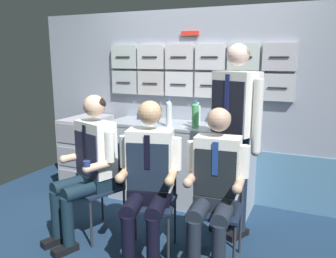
% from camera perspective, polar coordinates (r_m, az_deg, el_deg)
% --- Properties ---
extents(ground, '(4.80, 4.80, 0.04)m').
position_cam_1_polar(ground, '(3.15, -4.19, -19.70)').
color(ground, '#192F49').
extents(galley_bulkhead, '(4.20, 0.14, 2.15)m').
position_cam_1_polar(galley_bulkhead, '(3.98, 4.86, 3.93)').
color(galley_bulkhead, '#9198AA').
rests_on(galley_bulkhead, ground).
extents(galley_counter, '(1.64, 0.53, 0.90)m').
position_cam_1_polar(galley_counter, '(3.90, 1.96, -5.71)').
color(galley_counter, '#A5AEB8').
rests_on(galley_counter, ground).
extents(service_trolley, '(0.40, 0.65, 0.91)m').
position_cam_1_polar(service_trolley, '(4.39, -13.17, -3.53)').
color(service_trolley, black).
rests_on(service_trolley, ground).
extents(folding_chair_left, '(0.52, 0.52, 0.86)m').
position_cam_1_polar(folding_chair_left, '(3.30, -10.48, -7.79)').
color(folding_chair_left, '#2D2D33').
rests_on(folding_chair_left, ground).
extents(crew_member_left, '(0.56, 0.70, 1.30)m').
position_cam_1_polar(crew_member_left, '(3.15, -12.99, -5.09)').
color(crew_member_left, black).
rests_on(crew_member_left, ground).
extents(folding_chair_right, '(0.49, 0.49, 0.86)m').
position_cam_1_polar(folding_chair_right, '(2.96, -2.57, -9.89)').
color(folding_chair_right, '#2D2D33').
rests_on(folding_chair_right, ground).
extents(crew_member_right, '(0.53, 0.68, 1.29)m').
position_cam_1_polar(crew_member_right, '(2.75, -3.29, -7.48)').
color(crew_member_right, black).
rests_on(crew_member_right, ground).
extents(folding_chair_by_counter, '(0.43, 0.44, 0.86)m').
position_cam_1_polar(folding_chair_by_counter, '(2.87, 8.32, -10.73)').
color(folding_chair_by_counter, '#2D2D33').
rests_on(folding_chair_by_counter, ground).
extents(crew_member_by_counter, '(0.49, 0.62, 1.26)m').
position_cam_1_polar(crew_member_by_counter, '(2.66, 7.77, -8.82)').
color(crew_member_by_counter, black).
rests_on(crew_member_by_counter, ground).
extents(crew_member_standing, '(0.49, 0.39, 1.74)m').
position_cam_1_polar(crew_member_standing, '(3.11, 11.03, 0.91)').
color(crew_member_standing, black).
rests_on(crew_member_standing, ground).
extents(water_bottle_tall, '(0.06, 0.06, 0.31)m').
position_cam_1_polar(water_bottle_tall, '(3.78, 8.29, 2.96)').
color(water_bottle_tall, silver).
rests_on(water_bottle_tall, galley_counter).
extents(sparkling_bottle_green, '(0.06, 0.06, 0.30)m').
position_cam_1_polar(sparkling_bottle_green, '(3.63, 0.14, 2.57)').
color(sparkling_bottle_green, silver).
rests_on(sparkling_bottle_green, galley_counter).
extents(water_bottle_clear, '(0.07, 0.07, 0.28)m').
position_cam_1_polar(water_bottle_clear, '(3.58, 4.55, 2.29)').
color(water_bottle_clear, '#479D5A').
rests_on(water_bottle_clear, galley_counter).
extents(water_bottle_short, '(0.06, 0.06, 0.25)m').
position_cam_1_polar(water_bottle_short, '(3.73, 4.93, 2.41)').
color(water_bottle_short, silver).
rests_on(water_bottle_short, galley_counter).
extents(paper_cup_tan, '(0.07, 0.07, 0.08)m').
position_cam_1_polar(paper_cup_tan, '(3.89, -2.04, 1.76)').
color(paper_cup_tan, navy).
rests_on(paper_cup_tan, galley_counter).
extents(coffee_cup_white, '(0.06, 0.06, 0.07)m').
position_cam_1_polar(coffee_cup_white, '(3.76, -2.93, 1.24)').
color(coffee_cup_white, beige).
rests_on(coffee_cup_white, galley_counter).
extents(espresso_cup_small, '(0.06, 0.06, 0.07)m').
position_cam_1_polar(espresso_cup_small, '(4.10, -4.75, 2.15)').
color(espresso_cup_small, navy).
rests_on(espresso_cup_small, galley_counter).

